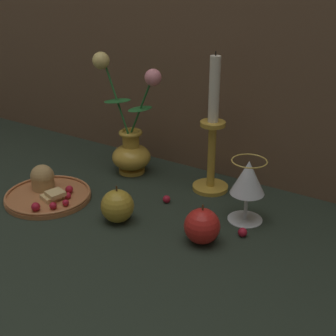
{
  "coord_description": "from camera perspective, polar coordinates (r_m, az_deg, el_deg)",
  "views": [
    {
      "loc": [
        0.53,
        -0.74,
        0.52
      ],
      "look_at": [
        0.02,
        0.04,
        0.1
      ],
      "focal_mm": 50.0,
      "sensor_mm": 36.0,
      "label": 1
    }
  ],
  "objects": [
    {
      "name": "plate_with_pastries",
      "position": [
        1.14,
        -14.56,
        -2.71
      ],
      "size": [
        0.2,
        0.2,
        0.07
      ],
      "color": "#B77042",
      "rests_on": "ground_plane"
    },
    {
      "name": "berry_front_center",
      "position": [
        0.97,
        9.07,
        -7.75
      ],
      "size": [
        0.02,
        0.02,
        0.02
      ],
      "primitive_type": "sphere",
      "color": "#AD192D",
      "rests_on": "ground_plane"
    },
    {
      "name": "candlestick",
      "position": [
        1.1,
        5.41,
        3.51
      ],
      "size": [
        0.09,
        0.09,
        0.34
      ],
      "color": "gold",
      "rests_on": "ground_plane"
    },
    {
      "name": "apple_near_glass",
      "position": [
        1.01,
        -6.19,
        -4.63
      ],
      "size": [
        0.07,
        0.07,
        0.08
      ],
      "color": "#B2932D",
      "rests_on": "ground_plane"
    },
    {
      "name": "wine_glass",
      "position": [
        0.99,
        9.72,
        -1.46
      ],
      "size": [
        0.08,
        0.08,
        0.14
      ],
      "color": "silver",
      "rests_on": "ground_plane"
    },
    {
      "name": "vase",
      "position": [
        1.21,
        -4.62,
        3.2
      ],
      "size": [
        0.19,
        0.1,
        0.31
      ],
      "color": "gold",
      "rests_on": "ground_plane"
    },
    {
      "name": "ground_plane",
      "position": [
        1.05,
        -2.15,
        -5.42
      ],
      "size": [
        2.4,
        2.4,
        0.0
      ],
      "primitive_type": "plane",
      "color": "#232D23",
      "rests_on": "ground"
    },
    {
      "name": "apple_beside_vase",
      "position": [
        0.93,
        4.17,
        -7.08
      ],
      "size": [
        0.07,
        0.07,
        0.08
      ],
      "color": "red",
      "rests_on": "ground_plane"
    },
    {
      "name": "berry_near_plate",
      "position": [
        1.09,
        -0.18,
        -3.82
      ],
      "size": [
        0.02,
        0.02,
        0.02
      ],
      "primitive_type": "sphere",
      "color": "#AD192D",
      "rests_on": "ground_plane"
    }
  ]
}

